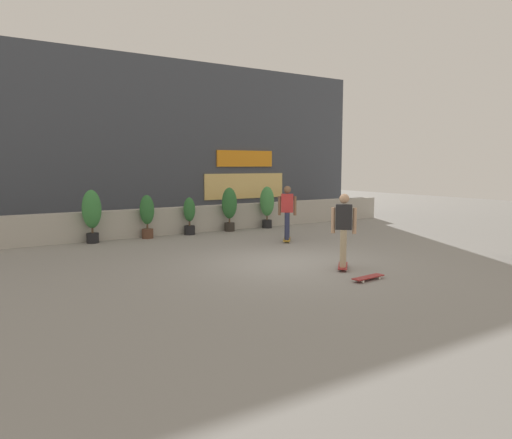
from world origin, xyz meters
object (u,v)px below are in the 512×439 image
Objects in this scene: potted_plant_4 at (267,204)px; potted_plant_1 at (147,214)px; skater_far_right at (287,211)px; potted_plant_3 at (229,206)px; skater_by_wall_left at (344,227)px; skateboard_near_camera at (368,277)px; potted_plant_2 at (189,214)px; potted_plant_0 at (92,212)px.

potted_plant_1 is at bearing 180.00° from potted_plant_4.
potted_plant_4 is 3.18m from skater_far_right.
skater_far_right reaches higher than potted_plant_3.
skater_far_right reaches higher than potted_plant_4.
potted_plant_3 is 6.78m from skater_by_wall_left.
potted_plant_3 is at bearing 0.00° from potted_plant_1.
skateboard_near_camera is (-0.32, -1.08, -0.88)m from skater_by_wall_left.
skater_by_wall_left is at bearing -97.61° from potted_plant_3.
potted_plant_1 is at bearing 180.00° from potted_plant_3.
potted_plant_2 is 3.49m from skater_far_right.
skater_far_right reaches higher than skateboard_near_camera.
potted_plant_4 is 8.33m from skateboard_near_camera.
skater_by_wall_left is at bearing 73.58° from skateboard_near_camera.
potted_plant_1 is 8.03m from skateboard_near_camera.
potted_plant_1 is 3.01m from potted_plant_3.
potted_plant_0 is 1.28× the size of potted_plant_2.
potted_plant_3 is 0.91× the size of skater_by_wall_left.
potted_plant_4 is 1.89× the size of skateboard_near_camera.
potted_plant_4 reaches higher than potted_plant_1.
potted_plant_0 is 1.04× the size of potted_plant_3.
potted_plant_1 reaches higher than potted_plant_2.
potted_plant_1 is 1.11× the size of potted_plant_2.
potted_plant_4 is at bearing -0.00° from potted_plant_2.
potted_plant_1 is 0.82× the size of skater_far_right.
potted_plant_2 is at bearing 180.00° from potted_plant_4.
potted_plant_0 is at bearing -180.00° from potted_plant_3.
skater_far_right is at bearing -57.09° from potted_plant_2.
potted_plant_4 is (4.61, -0.00, 0.11)m from potted_plant_1.
potted_plant_2 is 1.54× the size of skateboard_near_camera.
potted_plant_2 is at bearing 95.47° from skater_by_wall_left.
skater_far_right is 3.99m from skater_by_wall_left.
potted_plant_3 is 1.00× the size of potted_plant_4.
potted_plant_0 is 1.96× the size of skateboard_near_camera.
potted_plant_3 is 2.95m from skater_far_right.
potted_plant_2 is (3.18, 0.00, -0.26)m from potted_plant_0.
potted_plant_4 is at bearing 0.00° from potted_plant_0.
potted_plant_0 reaches higher than potted_plant_3.
skater_far_right is 2.08× the size of skateboard_near_camera.
skater_far_right is 5.19m from skateboard_near_camera.
potted_plant_0 is 1.15× the size of potted_plant_1.
potted_plant_1 reaches higher than skateboard_near_camera.
potted_plant_3 is (1.54, 0.00, 0.22)m from potted_plant_2.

